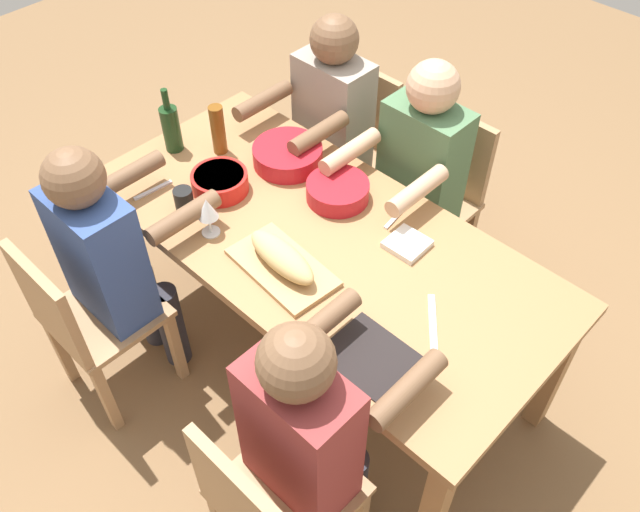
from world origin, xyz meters
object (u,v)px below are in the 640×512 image
Objects in this scene: wine_glass at (207,210)px; chair_far_right at (84,319)px; bread_loaf at (282,257)px; dining_table at (320,251)px; chair_near_center at (435,191)px; serving_bowl_greens at (338,190)px; wine_bottle at (171,127)px; serving_bowl_fruit at (288,154)px; cutting_board at (282,268)px; cup_far_right at (184,200)px; beer_bottle at (218,130)px; diner_far_right at (112,255)px; diner_near_right at (327,123)px; chair_near_right at (352,143)px; serving_bowl_salad at (220,181)px; diner_near_center at (415,173)px; napkin_stack at (407,244)px; chair_far_left at (269,503)px; diner_far_left at (310,429)px.

chair_far_right is at bearing 66.78° from wine_glass.
dining_table is at bearing -84.02° from bread_loaf.
chair_near_center is 3.42× the size of serving_bowl_greens.
serving_bowl_greens is 0.76m from wine_bottle.
serving_bowl_fruit is at bearing -3.30° from serving_bowl_greens.
cup_far_right is (0.49, 0.05, 0.04)m from cutting_board.
beer_bottle is (0.14, -0.84, 0.37)m from chair_far_right.
wine_bottle is at bearing 19.24° from serving_bowl_greens.
wine_glass is (-0.21, -0.31, 0.16)m from diner_far_right.
beer_bottle is at bearing 74.17° from diner_near_right.
chair_near_center is 0.52m from chair_near_right.
serving_bowl_salad is (0.07, 0.31, -0.00)m from serving_bowl_fruit.
cutting_board is at bearing 165.44° from serving_bowl_salad.
diner_near_center is 0.82m from serving_bowl_salad.
chair_far_right is 0.59m from cup_far_right.
cup_far_right is at bearing -3.91° from wine_glass.
cutting_board is (-0.54, -0.55, 0.27)m from chair_far_right.
serving_bowl_salad is 0.26m from beer_bottle.
serving_bowl_salad reaches higher than cutting_board.
beer_bottle reaches higher than napkin_stack.
napkin_stack is at bearing -135.82° from diner_far_right.
cup_far_right is (0.49, 0.05, -0.01)m from bread_loaf.
chair_far_left is at bearing 149.13° from wine_glass.
cup_far_right is (-0.04, 0.84, 0.09)m from diner_near_right.
bread_loaf is at bearing 124.13° from diner_near_right.
serving_bowl_salad is 2.23× the size of cup_far_right.
chair_far_left is 3.86× the size of beer_bottle.
serving_bowl_fruit is 0.30m from serving_bowl_greens.
napkin_stack is (-0.93, -0.11, -0.10)m from beer_bottle.
dining_table is 0.84m from wine_bottle.
wine_bottle is at bearing -21.70° from diner_far_left.
serving_bowl_salad reaches higher than napkin_stack.
chair_far_left reaches higher than cup_far_right.
serving_bowl_salad is at bearing -26.56° from diner_far_left.
serving_bowl_salad is at bearing -48.82° from wine_glass.
dining_table is at bearing 34.26° from napkin_stack.
serving_bowl_fruit is 0.67m from napkin_stack.
chair_far_left is (-1.03, 0.00, 0.00)m from chair_far_right.
cutting_board is (-0.54, 0.98, 0.27)m from chair_near_right.
diner_near_center is 1.00× the size of diner_near_right.
chair_far_right is at bearing 66.48° from serving_bowl_greens.
diner_near_center is 8.57× the size of napkin_stack.
chair_far_right is 1.03m from serving_bowl_fruit.
diner_far_left is (-0.52, 1.34, 0.21)m from chair_near_center.
beer_bottle is at bearing -35.47° from chair_far_left.
diner_far_right is 1.09m from napkin_stack.
chair_far_right is 0.83m from bread_loaf.
cutting_board is 0.86m from wine_bottle.
diner_near_right is at bearing -55.87° from bread_loaf.
bread_loaf is at bearing 95.98° from dining_table.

